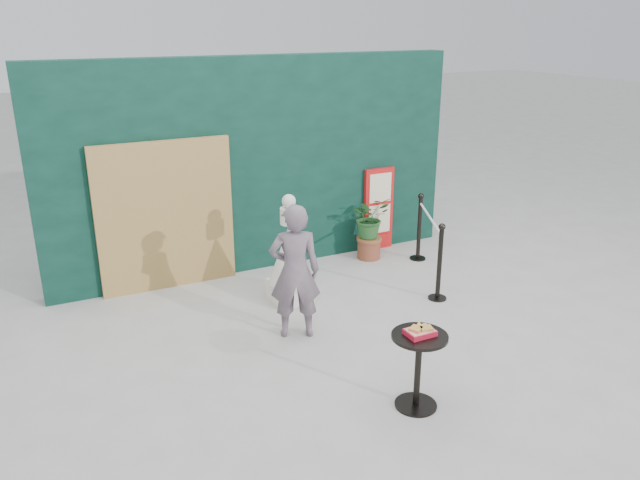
# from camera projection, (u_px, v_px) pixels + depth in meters

# --- Properties ---
(ground) EXTENTS (60.00, 60.00, 0.00)m
(ground) POSITION_uv_depth(u_px,v_px,m) (370.00, 362.00, 6.65)
(ground) COLOR #ADAAA5
(ground) RESTS_ON ground
(back_wall) EXTENTS (6.00, 0.30, 3.00)m
(back_wall) POSITION_uv_depth(u_px,v_px,m) (258.00, 165.00, 8.80)
(back_wall) COLOR black
(back_wall) RESTS_ON ground
(bamboo_fence) EXTENTS (1.80, 0.08, 2.00)m
(bamboo_fence) POSITION_uv_depth(u_px,v_px,m) (166.00, 216.00, 8.20)
(bamboo_fence) COLOR tan
(bamboo_fence) RESTS_ON ground
(woman) EXTENTS (0.67, 0.55, 1.57)m
(woman) POSITION_uv_depth(u_px,v_px,m) (295.00, 272.00, 6.97)
(woman) COLOR slate
(woman) RESTS_ON ground
(menu_board) EXTENTS (0.50, 0.07, 1.30)m
(menu_board) POSITION_uv_depth(u_px,v_px,m) (379.00, 209.00, 9.72)
(menu_board) COLOR red
(menu_board) RESTS_ON ground
(statue) EXTENTS (0.56, 0.56, 1.42)m
(statue) POSITION_uv_depth(u_px,v_px,m) (290.00, 258.00, 7.91)
(statue) COLOR white
(statue) RESTS_ON ground
(cafe_table) EXTENTS (0.52, 0.52, 0.75)m
(cafe_table) POSITION_uv_depth(u_px,v_px,m) (418.00, 359.00, 5.73)
(cafe_table) COLOR black
(cafe_table) RESTS_ON ground
(food_basket) EXTENTS (0.26, 0.19, 0.11)m
(food_basket) POSITION_uv_depth(u_px,v_px,m) (420.00, 331.00, 5.64)
(food_basket) COLOR red
(food_basket) RESTS_ON cafe_table
(planter) EXTENTS (0.57, 0.49, 0.97)m
(planter) POSITION_uv_depth(u_px,v_px,m) (370.00, 223.00, 9.35)
(planter) COLOR brown
(planter) RESTS_ON ground
(stanchion_barrier) EXTENTS (0.84, 1.54, 1.03)m
(stanchion_barrier) POSITION_uv_depth(u_px,v_px,m) (429.00, 244.00, 8.66)
(stanchion_barrier) COLOR black
(stanchion_barrier) RESTS_ON ground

